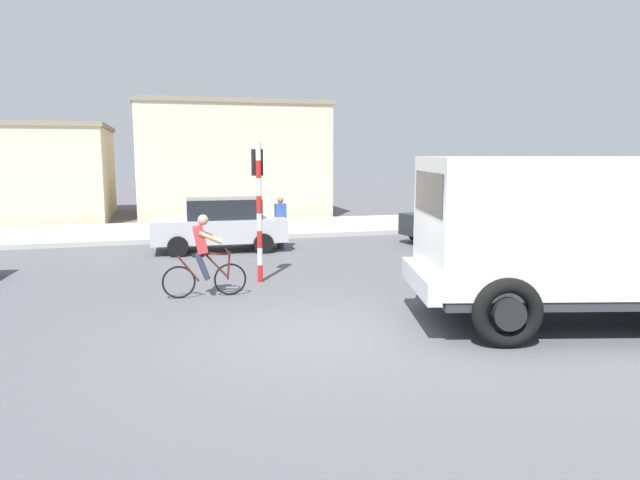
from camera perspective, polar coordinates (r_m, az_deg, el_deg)
name	(u,v)px	position (r m, az deg, el deg)	size (l,w,h in m)	color
ground_plane	(319,336)	(9.61, -0.09, -9.41)	(120.00, 120.00, 0.00)	#56565B
sidewalk_far	(226,229)	(22.44, -9.22, 1.03)	(80.00, 5.00, 0.16)	#ADADA8
truck_foreground	(576,229)	(10.91, 23.81, 0.99)	(5.85, 3.77, 2.90)	white
cyclist	(203,256)	(12.20, -11.36, -1.54)	(1.73, 0.50, 1.72)	black
traffic_light_pole	(258,193)	(13.37, -6.07, 4.64)	(0.24, 0.43, 3.20)	red
car_red_near	(220,224)	(18.00, -9.75, 1.55)	(4.05, 1.98, 1.60)	#B7B7BC
car_far_side	(464,218)	(20.00, 13.91, 2.11)	(4.26, 2.47, 1.60)	#1E2328
pedestrian_near_kerb	(281,222)	(18.16, -3.89, 1.81)	(0.34, 0.22, 1.62)	#2D334C
building_mid_block	(228,159)	(29.31, -9.03, 7.81)	(8.71, 7.83, 5.30)	beige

